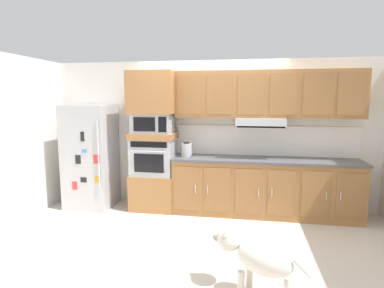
{
  "coord_description": "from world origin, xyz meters",
  "views": [
    {
      "loc": [
        0.61,
        -4.28,
        1.85
      ],
      "look_at": [
        -0.16,
        0.13,
        1.21
      ],
      "focal_mm": 29.4,
      "sensor_mm": 36.0,
      "label": 1
    }
  ],
  "objects_px": {
    "refrigerator": "(91,156)",
    "electric_kettle": "(187,150)",
    "built_in_oven": "(154,156)",
    "microwave": "(153,123)",
    "dog": "(256,256)",
    "screwdriver": "(191,156)"
  },
  "relations": [
    {
      "from": "microwave",
      "to": "dog",
      "type": "xyz_separation_m",
      "value": [
        1.64,
        -2.23,
        -1.04
      ]
    },
    {
      "from": "refrigerator",
      "to": "built_in_oven",
      "type": "bearing_deg",
      "value": 3.48
    },
    {
      "from": "refrigerator",
      "to": "dog",
      "type": "height_order",
      "value": "refrigerator"
    },
    {
      "from": "built_in_oven",
      "to": "screwdriver",
      "type": "relative_size",
      "value": 4.49
    },
    {
      "from": "microwave",
      "to": "dog",
      "type": "relative_size",
      "value": 0.71
    },
    {
      "from": "refrigerator",
      "to": "electric_kettle",
      "type": "distance_m",
      "value": 1.69
    },
    {
      "from": "electric_kettle",
      "to": "dog",
      "type": "relative_size",
      "value": 0.26
    },
    {
      "from": "built_in_oven",
      "to": "electric_kettle",
      "type": "bearing_deg",
      "value": -4.74
    },
    {
      "from": "built_in_oven",
      "to": "refrigerator",
      "type": "bearing_deg",
      "value": -176.52
    },
    {
      "from": "screwdriver",
      "to": "dog",
      "type": "height_order",
      "value": "screwdriver"
    },
    {
      "from": "refrigerator",
      "to": "built_in_oven",
      "type": "distance_m",
      "value": 1.12
    },
    {
      "from": "electric_kettle",
      "to": "screwdriver",
      "type": "bearing_deg",
      "value": 0.01
    },
    {
      "from": "refrigerator",
      "to": "microwave",
      "type": "xyz_separation_m",
      "value": [
        1.11,
        0.07,
        0.58
      ]
    },
    {
      "from": "refrigerator",
      "to": "dog",
      "type": "distance_m",
      "value": 3.54
    },
    {
      "from": "refrigerator",
      "to": "dog",
      "type": "relative_size",
      "value": 1.94
    },
    {
      "from": "refrigerator",
      "to": "microwave",
      "type": "distance_m",
      "value": 1.26
    },
    {
      "from": "microwave",
      "to": "built_in_oven",
      "type": "bearing_deg",
      "value": 179.23
    },
    {
      "from": "microwave",
      "to": "electric_kettle",
      "type": "bearing_deg",
      "value": -4.74
    },
    {
      "from": "built_in_oven",
      "to": "microwave",
      "type": "xyz_separation_m",
      "value": [
        0.0,
        -0.0,
        0.56
      ]
    },
    {
      "from": "electric_kettle",
      "to": "built_in_oven",
      "type": "bearing_deg",
      "value": 175.26
    },
    {
      "from": "screwdriver",
      "to": "dog",
      "type": "distance_m",
      "value": 2.46
    },
    {
      "from": "built_in_oven",
      "to": "dog",
      "type": "bearing_deg",
      "value": -53.69
    }
  ]
}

